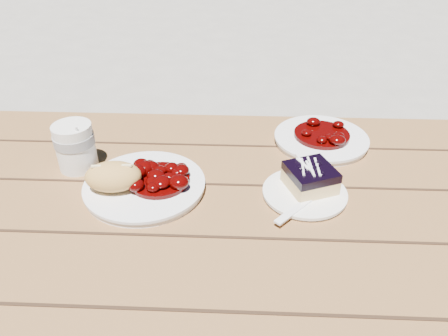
{
  "coord_description": "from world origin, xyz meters",
  "views": [
    {
      "loc": [
        0.11,
        -0.66,
        1.28
      ],
      "look_at": [
        0.08,
        0.05,
        0.81
      ],
      "focal_mm": 35.0,
      "sensor_mm": 36.0,
      "label": 1
    }
  ],
  "objects_px": {
    "main_plate": "(145,186)",
    "bread_roll": "(113,177)",
    "picnic_table": "(184,267)",
    "second_plate": "(321,140)",
    "coffee_cup": "(75,147)",
    "dessert_plate": "(305,194)",
    "blueberry_cake": "(310,177)"
  },
  "relations": [
    {
      "from": "picnic_table",
      "to": "coffee_cup",
      "type": "distance_m",
      "value": 0.35
    },
    {
      "from": "main_plate",
      "to": "coffee_cup",
      "type": "distance_m",
      "value": 0.18
    },
    {
      "from": "bread_roll",
      "to": "coffee_cup",
      "type": "relative_size",
      "value": 1.07
    },
    {
      "from": "picnic_table",
      "to": "second_plate",
      "type": "relative_size",
      "value": 9.16
    },
    {
      "from": "second_plate",
      "to": "dessert_plate",
      "type": "bearing_deg",
      "value": -106.25
    },
    {
      "from": "blueberry_cake",
      "to": "coffee_cup",
      "type": "distance_m",
      "value": 0.5
    },
    {
      "from": "coffee_cup",
      "to": "blueberry_cake",
      "type": "bearing_deg",
      "value": -7.97
    },
    {
      "from": "coffee_cup",
      "to": "second_plate",
      "type": "relative_size",
      "value": 0.47
    },
    {
      "from": "picnic_table",
      "to": "dessert_plate",
      "type": "height_order",
      "value": "dessert_plate"
    },
    {
      "from": "main_plate",
      "to": "blueberry_cake",
      "type": "height_order",
      "value": "blueberry_cake"
    },
    {
      "from": "main_plate",
      "to": "second_plate",
      "type": "distance_m",
      "value": 0.44
    },
    {
      "from": "dessert_plate",
      "to": "coffee_cup",
      "type": "relative_size",
      "value": 1.57
    },
    {
      "from": "picnic_table",
      "to": "dessert_plate",
      "type": "xyz_separation_m",
      "value": [
        0.25,
        0.05,
        0.17
      ]
    },
    {
      "from": "main_plate",
      "to": "dessert_plate",
      "type": "xyz_separation_m",
      "value": [
        0.32,
        -0.01,
        -0.0
      ]
    },
    {
      "from": "main_plate",
      "to": "bread_roll",
      "type": "distance_m",
      "value": 0.07
    },
    {
      "from": "main_plate",
      "to": "picnic_table",
      "type": "bearing_deg",
      "value": -35.56
    },
    {
      "from": "bread_roll",
      "to": "second_plate",
      "type": "height_order",
      "value": "bread_roll"
    },
    {
      "from": "dessert_plate",
      "to": "bread_roll",
      "type": "bearing_deg",
      "value": -177.93
    },
    {
      "from": "picnic_table",
      "to": "coffee_cup",
      "type": "height_order",
      "value": "coffee_cup"
    },
    {
      "from": "bread_roll",
      "to": "second_plate",
      "type": "bearing_deg",
      "value": 27.35
    },
    {
      "from": "dessert_plate",
      "to": "second_plate",
      "type": "height_order",
      "value": "second_plate"
    },
    {
      "from": "main_plate",
      "to": "coffee_cup",
      "type": "height_order",
      "value": "coffee_cup"
    },
    {
      "from": "main_plate",
      "to": "coffee_cup",
      "type": "bearing_deg",
      "value": 154.2
    },
    {
      "from": "blueberry_cake",
      "to": "picnic_table",
      "type": "bearing_deg",
      "value": 172.46
    },
    {
      "from": "picnic_table",
      "to": "blueberry_cake",
      "type": "height_order",
      "value": "blueberry_cake"
    },
    {
      "from": "main_plate",
      "to": "dessert_plate",
      "type": "height_order",
      "value": "main_plate"
    },
    {
      "from": "picnic_table",
      "to": "second_plate",
      "type": "distance_m",
      "value": 0.44
    },
    {
      "from": "picnic_table",
      "to": "main_plate",
      "type": "xyz_separation_m",
      "value": [
        -0.08,
        0.06,
        0.17
      ]
    },
    {
      "from": "picnic_table",
      "to": "second_plate",
      "type": "height_order",
      "value": "second_plate"
    },
    {
      "from": "picnic_table",
      "to": "blueberry_cake",
      "type": "xyz_separation_m",
      "value": [
        0.26,
        0.06,
        0.2
      ]
    },
    {
      "from": "bread_roll",
      "to": "dessert_plate",
      "type": "height_order",
      "value": "bread_roll"
    },
    {
      "from": "bread_roll",
      "to": "main_plate",
      "type": "bearing_deg",
      "value": 19.98
    }
  ]
}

